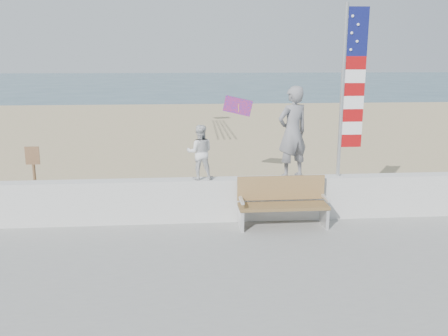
{
  "coord_description": "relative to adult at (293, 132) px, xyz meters",
  "views": [
    {
      "loc": [
        -0.58,
        -7.49,
        3.52
      ],
      "look_at": [
        0.2,
        1.8,
        1.35
      ],
      "focal_mm": 38.0,
      "sensor_mm": 36.0,
      "label": 1
    }
  ],
  "objects": [
    {
      "name": "seawall",
      "position": [
        -1.63,
        0.0,
        -1.4
      ],
      "size": [
        30.0,
        0.35,
        0.9
      ],
      "primitive_type": "cube",
      "color": "silver",
      "rests_on": "boardwalk"
    },
    {
      "name": "adult",
      "position": [
        0.0,
        0.0,
        0.0
      ],
      "size": [
        0.81,
        0.69,
        1.9
      ],
      "primitive_type": "imported",
      "rotation": [
        0.0,
        0.0,
        3.54
      ],
      "color": "slate",
      "rests_on": "seawall"
    },
    {
      "name": "child",
      "position": [
        -1.91,
        0.0,
        -0.38
      ],
      "size": [
        0.56,
        0.44,
        1.13
      ],
      "primitive_type": "imported",
      "rotation": [
        0.0,
        0.0,
        3.12
      ],
      "color": "silver",
      "rests_on": "seawall"
    },
    {
      "name": "sand",
      "position": [
        -1.63,
        7.0,
        -1.99
      ],
      "size": [
        90.0,
        40.0,
        0.08
      ],
      "primitive_type": "cube",
      "color": "tan",
      "rests_on": "ground"
    },
    {
      "name": "flag",
      "position": [
        1.13,
        -0.0,
        0.96
      ],
      "size": [
        0.5,
        0.08,
        3.5
      ],
      "color": "silver",
      "rests_on": "seawall"
    },
    {
      "name": "sign",
      "position": [
        -5.72,
        1.53,
        -1.08
      ],
      "size": [
        0.32,
        0.07,
        1.46
      ],
      "color": "brown",
      "rests_on": "sand"
    },
    {
      "name": "ground",
      "position": [
        -1.63,
        -2.0,
        -2.03
      ],
      "size": [
        220.0,
        220.0,
        0.0
      ],
      "primitive_type": "plane",
      "color": "#2F4E5E",
      "rests_on": "ground"
    },
    {
      "name": "bench",
      "position": [
        -0.27,
        -0.45,
        -1.34
      ],
      "size": [
        1.8,
        0.57,
        1.0
      ],
      "color": "brown",
      "rests_on": "boardwalk"
    },
    {
      "name": "parafoil_kite",
      "position": [
        -0.68,
        3.76,
        0.17
      ],
      "size": [
        0.87,
        0.36,
        0.58
      ],
      "color": "red",
      "rests_on": "ground"
    }
  ]
}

